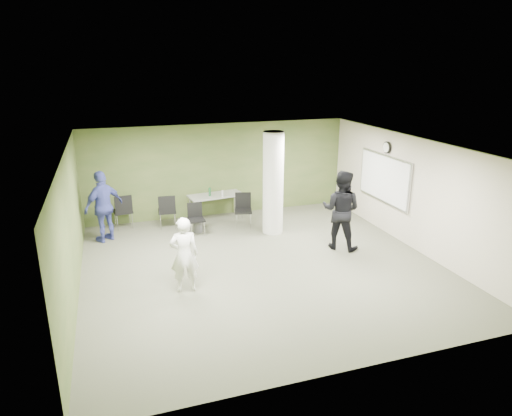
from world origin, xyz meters
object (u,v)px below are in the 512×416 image
object	(u,v)px
chair_back_left	(123,209)
man_black	(341,210)
woman_white	(184,255)
man_blue	(104,206)
folding_table	(216,196)

from	to	relation	value
chair_back_left	man_black	xyz separation A→B (m)	(5.13, -3.14, 0.42)
woman_white	man_blue	bearing A→B (deg)	-61.38
folding_table	chair_back_left	xyz separation A→B (m)	(-2.67, 0.01, -0.13)
man_black	folding_table	bearing A→B (deg)	-9.20
folding_table	chair_back_left	distance (m)	2.67
chair_back_left	man_blue	bearing A→B (deg)	50.77
chair_back_left	woman_white	size ratio (longest dim) A/B	0.62
man_black	man_blue	world-z (taller)	man_black
chair_back_left	man_blue	size ratio (longest dim) A/B	0.53
folding_table	man_black	distance (m)	3.99
chair_back_left	woman_white	distance (m)	4.34
folding_table	chair_back_left	world-z (taller)	folding_table
woman_white	chair_back_left	bearing A→B (deg)	-71.56
chair_back_left	man_black	size ratio (longest dim) A/B	0.50
woman_white	man_black	xyz separation A→B (m)	(4.11, 1.07, 0.20)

